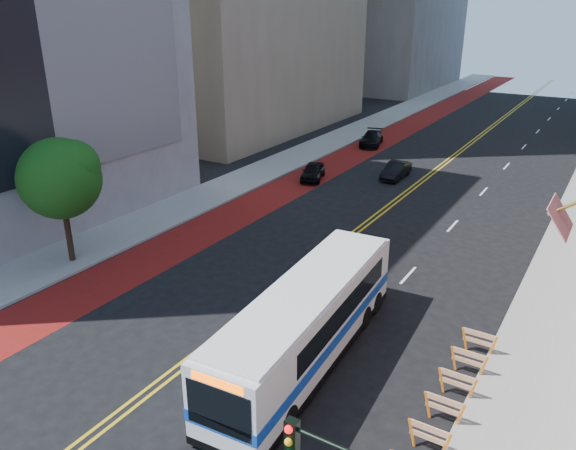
# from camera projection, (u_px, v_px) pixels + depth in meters

# --- Properties ---
(ground) EXTENTS (160.00, 160.00, 0.00)m
(ground) POSITION_uv_depth(u_px,v_px,m) (145.00, 395.00, 20.25)
(ground) COLOR black
(ground) RESTS_ON ground
(sidewalk_left) EXTENTS (4.00, 140.00, 0.15)m
(sidewalk_left) POSITION_uv_depth(u_px,v_px,m) (290.00, 159.00, 49.78)
(sidewalk_left) COLOR gray
(sidewalk_left) RESTS_ON ground
(bus_lane_paint) EXTENTS (3.60, 140.00, 0.01)m
(bus_lane_paint) POSITION_uv_depth(u_px,v_px,m) (329.00, 166.00, 47.92)
(bus_lane_paint) COLOR #5F100D
(bus_lane_paint) RESTS_ON ground
(center_line_inner) EXTENTS (0.14, 140.00, 0.01)m
(center_line_inner) POSITION_uv_depth(u_px,v_px,m) (419.00, 181.00, 44.09)
(center_line_inner) COLOR gold
(center_line_inner) RESTS_ON ground
(center_line_outer) EXTENTS (0.14, 140.00, 0.01)m
(center_line_outer) POSITION_uv_depth(u_px,v_px,m) (423.00, 182.00, 43.91)
(center_line_outer) COLOR gold
(center_line_outer) RESTS_ON ground
(lane_dashes) EXTENTS (0.14, 98.20, 0.01)m
(lane_dashes) POSITION_uv_depth(u_px,v_px,m) (506.00, 166.00, 48.01)
(lane_dashes) COLOR silver
(lane_dashes) RESTS_ON ground
(construction_barriers) EXTENTS (1.42, 10.91, 1.00)m
(construction_barriers) POSITION_uv_depth(u_px,v_px,m) (437.00, 420.00, 18.07)
(construction_barriers) COLOR orange
(construction_barriers) RESTS_ON ground
(street_tree) EXTENTS (4.20, 4.20, 6.70)m
(street_tree) POSITION_uv_depth(u_px,v_px,m) (61.00, 175.00, 28.64)
(street_tree) COLOR black
(street_tree) RESTS_ON sidewalk_left
(transit_bus) EXTENTS (3.42, 12.11, 3.29)m
(transit_bus) POSITION_uv_depth(u_px,v_px,m) (308.00, 321.00, 21.67)
(transit_bus) COLOR white
(transit_bus) RESTS_ON ground
(car_a) EXTENTS (2.68, 4.13, 1.31)m
(car_a) POSITION_uv_depth(u_px,v_px,m) (313.00, 171.00, 44.27)
(car_a) COLOR black
(car_a) RESTS_ON ground
(car_b) EXTENTS (1.44, 3.92, 1.28)m
(car_b) POSITION_uv_depth(u_px,v_px,m) (396.00, 170.00, 44.62)
(car_b) COLOR black
(car_b) RESTS_ON ground
(car_c) EXTENTS (2.95, 4.88, 1.32)m
(car_c) POSITION_uv_depth(u_px,v_px,m) (372.00, 139.00, 54.66)
(car_c) COLOR black
(car_c) RESTS_ON ground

